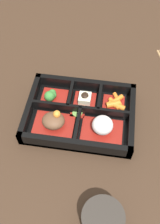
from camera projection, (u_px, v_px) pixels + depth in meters
The scene contains 10 objects.
ground_plane at pixel (80, 117), 0.70m from camera, with size 3.00×3.00×0.00m, color #382619.
bento_base at pixel (80, 116), 0.70m from camera, with size 0.28×0.21×0.01m.
bento_rim at pixel (80, 112), 0.69m from camera, with size 0.28×0.21×0.04m.
bowl_rice at pixel (102, 126), 0.65m from camera, with size 0.10×0.07×0.05m.
bowl_stew at pixel (54, 121), 0.66m from camera, with size 0.10×0.07×0.05m.
bowl_carrots at pixel (115, 103), 0.70m from camera, with size 0.06×0.07×0.02m.
bowl_tofu at pixel (85, 99), 0.71m from camera, with size 0.06×0.06×0.03m.
bowl_greens at pixel (52, 96), 0.71m from camera, with size 0.07×0.06×0.03m.
bowl_pickles at pixel (78, 112), 0.69m from camera, with size 0.04×0.03×0.01m.
tea_cup at pixel (102, 220), 0.52m from camera, with size 0.09×0.09×0.06m.
Camera 1 is at (-0.06, 0.38, 0.58)m, focal length 42.00 mm.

